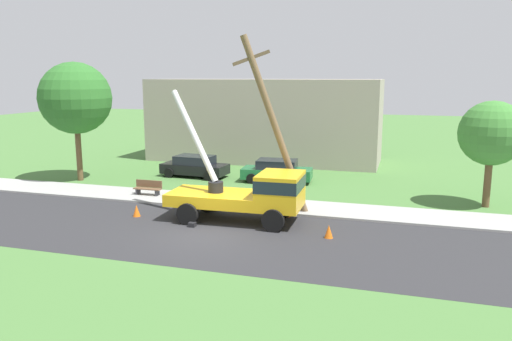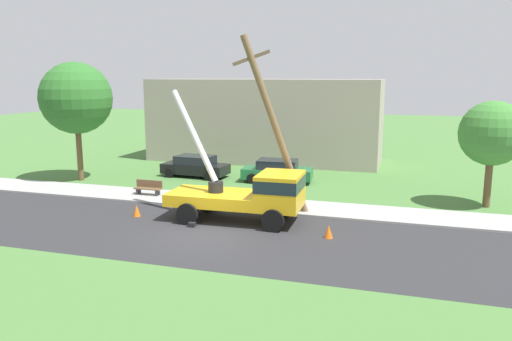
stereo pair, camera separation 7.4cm
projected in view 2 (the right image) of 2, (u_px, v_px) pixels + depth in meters
ground_plane at (277, 179)px, 32.60m from camera, size 120.00×120.00×0.00m
road_asphalt at (205, 234)px, 21.33m from camera, size 80.00×7.72×0.01m
sidewalk_strip at (244, 203)px, 26.28m from camera, size 80.00×2.84×0.10m
utility_truck at (253, 192)px, 22.82m from camera, size 6.83×3.21×5.98m
leaning_utility_pole at (275, 124)px, 23.53m from camera, size 3.44×1.85×8.57m
traffic_cone_ahead at (329, 232)px, 20.71m from camera, size 0.36×0.36×0.56m
traffic_cone_behind at (137, 211)px, 23.93m from camera, size 0.36×0.36×0.56m
traffic_cone_curbside at (287, 211)px, 23.88m from camera, size 0.36×0.36×0.56m
parked_sedan_black at (195, 166)px, 33.35m from camera, size 4.51×2.21×1.42m
parked_sedan_green at (277, 171)px, 31.71m from camera, size 4.54×2.26×1.42m
park_bench at (148, 188)px, 27.91m from camera, size 1.60×0.45×0.90m
roadside_tree_near at (76, 98)px, 31.37m from camera, size 4.50×4.50×7.53m
roadside_tree_far at (492, 134)px, 24.99m from camera, size 3.26×3.26×5.44m
lowrise_building_backdrop at (265, 120)px, 39.55m from camera, size 18.00×6.00×6.40m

